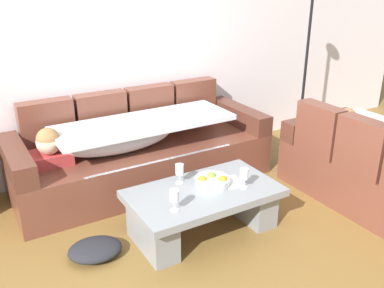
# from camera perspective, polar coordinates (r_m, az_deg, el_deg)

# --- Properties ---
(ground_plane) EXTENTS (14.00, 14.00, 0.00)m
(ground_plane) POSITION_cam_1_polar(r_m,az_deg,el_deg) (3.09, 2.66, -17.91)
(ground_plane) COLOR brown
(back_wall) EXTENTS (9.00, 0.10, 2.70)m
(back_wall) POSITION_cam_1_polar(r_m,az_deg,el_deg) (4.37, -12.97, 13.19)
(back_wall) COLOR white
(back_wall) RESTS_ON ground_plane
(couch_along_wall) EXTENTS (2.50, 0.92, 0.88)m
(couch_along_wall) POSITION_cam_1_polar(r_m,az_deg,el_deg) (4.23, -7.25, -1.16)
(couch_along_wall) COLOR brown
(couch_along_wall) RESTS_ON ground_plane
(couch_near_window) EXTENTS (0.92, 1.80, 0.88)m
(couch_near_window) POSITION_cam_1_polar(r_m,az_deg,el_deg) (4.17, 24.32, -3.34)
(couch_near_window) COLOR brown
(couch_near_window) RESTS_ON ground_plane
(coffee_table) EXTENTS (1.20, 0.68, 0.38)m
(coffee_table) POSITION_cam_1_polar(r_m,az_deg,el_deg) (3.46, 1.54, -8.23)
(coffee_table) COLOR gray
(coffee_table) RESTS_ON ground_plane
(fruit_bowl) EXTENTS (0.28, 0.28, 0.10)m
(fruit_bowl) POSITION_cam_1_polar(r_m,az_deg,el_deg) (3.44, 2.71, -5.02)
(fruit_bowl) COLOR silver
(fruit_bowl) RESTS_ON coffee_table
(wine_glass_near_left) EXTENTS (0.07, 0.07, 0.17)m
(wine_glass_near_left) POSITION_cam_1_polar(r_m,az_deg,el_deg) (3.07, -2.38, -7.03)
(wine_glass_near_left) COLOR silver
(wine_glass_near_left) RESTS_ON coffee_table
(wine_glass_near_right) EXTENTS (0.07, 0.07, 0.17)m
(wine_glass_near_right) POSITION_cam_1_polar(r_m,az_deg,el_deg) (3.40, 7.00, -4.09)
(wine_glass_near_right) COLOR silver
(wine_glass_near_right) RESTS_ON coffee_table
(wine_glass_far_back) EXTENTS (0.07, 0.07, 0.17)m
(wine_glass_far_back) POSITION_cam_1_polar(r_m,az_deg,el_deg) (3.45, -1.68, -3.51)
(wine_glass_far_back) COLOR silver
(wine_glass_far_back) RESTS_ON coffee_table
(open_magazine) EXTENTS (0.32, 0.26, 0.01)m
(open_magazine) POSITION_cam_1_polar(r_m,az_deg,el_deg) (3.50, 4.39, -5.24)
(open_magazine) COLOR white
(open_magazine) RESTS_ON coffee_table
(floor_lamp) EXTENTS (0.33, 0.31, 1.95)m
(floor_lamp) POSITION_cam_1_polar(r_m,az_deg,el_deg) (5.10, 15.08, 11.55)
(floor_lamp) COLOR black
(floor_lamp) RESTS_ON ground_plane
(crumpled_garment) EXTENTS (0.46, 0.40, 0.12)m
(crumpled_garment) POSITION_cam_1_polar(r_m,az_deg,el_deg) (3.35, -12.85, -13.62)
(crumpled_garment) COLOR #232328
(crumpled_garment) RESTS_ON ground_plane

